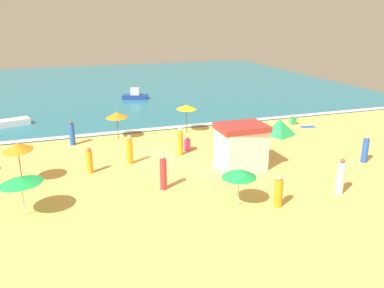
{
  "coord_description": "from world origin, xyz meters",
  "views": [
    {
      "loc": [
        -5.89,
        -22.91,
        8.66
      ],
      "look_at": [
        1.87,
        -0.34,
        0.8
      ],
      "focal_mm": 36.48,
      "sensor_mm": 36.0,
      "label": 1
    }
  ],
  "objects_px": {
    "beachgoer_7": "(180,142)",
    "beachgoer_11": "(340,177)",
    "lifeguard_cabana": "(241,146)",
    "beach_tent": "(280,127)",
    "beach_umbrella_1": "(117,115)",
    "beachgoer_2": "(279,192)",
    "beachgoer_6": "(90,161)",
    "small_boat_1": "(135,95)",
    "beach_umbrella_3": "(239,173)",
    "beachgoer_9": "(293,120)",
    "beachgoer_12": "(365,150)",
    "beachgoer_10": "(187,145)",
    "beach_umbrella_4": "(21,180)",
    "beachgoer_8": "(72,134)",
    "small_boat_0": "(10,123)",
    "beach_umbrella_5": "(17,147)",
    "beach_umbrella_0": "(186,107)",
    "beachgoer_3": "(130,151)",
    "beachgoer_0": "(163,173)"
  },
  "relations": [
    {
      "from": "beachgoer_2",
      "to": "beachgoer_12",
      "type": "height_order",
      "value": "beachgoer_12"
    },
    {
      "from": "lifeguard_cabana",
      "to": "beach_umbrella_1",
      "type": "xyz_separation_m",
      "value": [
        -5.99,
        8.19,
        0.45
      ]
    },
    {
      "from": "beachgoer_2",
      "to": "beachgoer_8",
      "type": "bearing_deg",
      "value": 124.32
    },
    {
      "from": "beach_umbrella_4",
      "to": "small_boat_0",
      "type": "xyz_separation_m",
      "value": [
        -2.05,
        16.43,
        -1.37
      ]
    },
    {
      "from": "beach_tent",
      "to": "small_boat_1",
      "type": "xyz_separation_m",
      "value": [
        -7.9,
        16.52,
        -0.12
      ]
    },
    {
      "from": "beachgoer_0",
      "to": "beachgoer_7",
      "type": "xyz_separation_m",
      "value": [
        2.4,
        4.78,
        -0.02
      ]
    },
    {
      "from": "beach_umbrella_3",
      "to": "beachgoer_12",
      "type": "relative_size",
      "value": 1.22
    },
    {
      "from": "lifeguard_cabana",
      "to": "small_boat_1",
      "type": "relative_size",
      "value": 0.97
    },
    {
      "from": "beachgoer_2",
      "to": "beachgoer_6",
      "type": "bearing_deg",
      "value": 138.39
    },
    {
      "from": "beachgoer_3",
      "to": "beachgoer_2",
      "type": "bearing_deg",
      "value": -54.56
    },
    {
      "from": "beachgoer_8",
      "to": "beachgoer_11",
      "type": "distance_m",
      "value": 17.79
    },
    {
      "from": "beach_umbrella_0",
      "to": "beach_umbrella_3",
      "type": "height_order",
      "value": "beach_umbrella_0"
    },
    {
      "from": "beach_umbrella_3",
      "to": "beachgoer_9",
      "type": "distance_m",
      "value": 16.12
    },
    {
      "from": "beachgoer_6",
      "to": "beach_umbrella_5",
      "type": "bearing_deg",
      "value": -173.41
    },
    {
      "from": "beach_umbrella_0",
      "to": "beachgoer_8",
      "type": "height_order",
      "value": "beach_umbrella_0"
    },
    {
      "from": "beach_umbrella_5",
      "to": "beachgoer_12",
      "type": "distance_m",
      "value": 20.18
    },
    {
      "from": "beach_umbrella_4",
      "to": "beachgoer_8",
      "type": "distance_m",
      "value": 10.29
    },
    {
      "from": "beachgoer_3",
      "to": "beachgoer_10",
      "type": "relative_size",
      "value": 1.91
    },
    {
      "from": "beach_umbrella_1",
      "to": "small_boat_0",
      "type": "xyz_separation_m",
      "value": [
        -7.85,
        6.18,
        -1.47
      ]
    },
    {
      "from": "beach_umbrella_1",
      "to": "beach_umbrella_4",
      "type": "relative_size",
      "value": 0.92
    },
    {
      "from": "beachgoer_6",
      "to": "beachgoer_11",
      "type": "bearing_deg",
      "value": -30.62
    },
    {
      "from": "beach_umbrella_5",
      "to": "beachgoer_12",
      "type": "xyz_separation_m",
      "value": [
        19.87,
        -3.31,
        -1.31
      ]
    },
    {
      "from": "beachgoer_10",
      "to": "beach_umbrella_5",
      "type": "bearing_deg",
      "value": -166.73
    },
    {
      "from": "beach_umbrella_1",
      "to": "beachgoer_2",
      "type": "distance_m",
      "value": 14.38
    },
    {
      "from": "beachgoer_9",
      "to": "beach_umbrella_0",
      "type": "bearing_deg",
      "value": 176.62
    },
    {
      "from": "beachgoer_10",
      "to": "beachgoer_11",
      "type": "relative_size",
      "value": 0.5
    },
    {
      "from": "beach_umbrella_4",
      "to": "beachgoer_0",
      "type": "bearing_deg",
      "value": 5.93
    },
    {
      "from": "small_boat_0",
      "to": "beachgoer_8",
      "type": "bearing_deg",
      "value": -54.72
    },
    {
      "from": "beachgoer_0",
      "to": "beachgoer_11",
      "type": "height_order",
      "value": "beachgoer_11"
    },
    {
      "from": "beach_umbrella_4",
      "to": "beachgoer_10",
      "type": "xyz_separation_m",
      "value": [
        9.83,
        6.2,
        -1.33
      ]
    },
    {
      "from": "beach_umbrella_0",
      "to": "small_boat_1",
      "type": "relative_size",
      "value": 0.78
    },
    {
      "from": "beachgoer_7",
      "to": "beachgoer_8",
      "type": "xyz_separation_m",
      "value": [
        -6.55,
        4.45,
        -0.05
      ]
    },
    {
      "from": "beach_tent",
      "to": "beachgoer_2",
      "type": "distance_m",
      "value": 12.12
    },
    {
      "from": "beach_tent",
      "to": "beachgoer_11",
      "type": "xyz_separation_m",
      "value": [
        -2.61,
        -10.14,
        0.29
      ]
    },
    {
      "from": "lifeguard_cabana",
      "to": "beach_tent",
      "type": "xyz_separation_m",
      "value": [
        5.86,
        5.32,
        -0.78
      ]
    },
    {
      "from": "beach_umbrella_1",
      "to": "beachgoer_7",
      "type": "relative_size",
      "value": 1.17
    },
    {
      "from": "beachgoer_2",
      "to": "beachgoer_9",
      "type": "xyz_separation_m",
      "value": [
        8.97,
        12.61,
        -0.39
      ]
    },
    {
      "from": "beach_umbrella_0",
      "to": "beachgoer_7",
      "type": "xyz_separation_m",
      "value": [
        -1.99,
        -4.72,
        -1.16
      ]
    },
    {
      "from": "beach_umbrella_0",
      "to": "beach_umbrella_1",
      "type": "distance_m",
      "value": 5.3
    },
    {
      "from": "beach_umbrella_3",
      "to": "beach_umbrella_4",
      "type": "xyz_separation_m",
      "value": [
        -9.58,
        2.29,
        0.05
      ]
    },
    {
      "from": "beach_umbrella_0",
      "to": "small_boat_0",
      "type": "distance_m",
      "value": 14.65
    },
    {
      "from": "beachgoer_0",
      "to": "beachgoer_8",
      "type": "xyz_separation_m",
      "value": [
        -4.15,
        9.23,
        -0.07
      ]
    },
    {
      "from": "beach_umbrella_1",
      "to": "beachgoer_12",
      "type": "bearing_deg",
      "value": -35.47
    },
    {
      "from": "beach_umbrella_3",
      "to": "beachgoer_10",
      "type": "xyz_separation_m",
      "value": [
        0.25,
        8.49,
        -1.28
      ]
    },
    {
      "from": "beachgoer_10",
      "to": "beachgoer_11",
      "type": "bearing_deg",
      "value": -59.78
    },
    {
      "from": "beachgoer_0",
      "to": "beachgoer_8",
      "type": "height_order",
      "value": "beachgoer_0"
    },
    {
      "from": "beachgoer_6",
      "to": "beachgoer_7",
      "type": "xyz_separation_m",
      "value": [
        5.84,
        1.26,
        0.14
      ]
    },
    {
      "from": "beachgoer_10",
      "to": "beachgoer_11",
      "type": "height_order",
      "value": "beachgoer_11"
    },
    {
      "from": "beachgoer_7",
      "to": "beachgoer_11",
      "type": "relative_size",
      "value": 0.97
    },
    {
      "from": "beachgoer_0",
      "to": "beachgoer_8",
      "type": "bearing_deg",
      "value": 114.2
    }
  ]
}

